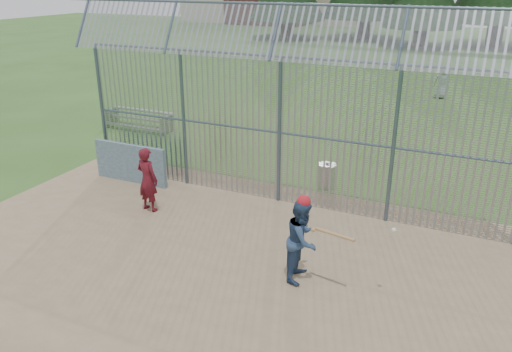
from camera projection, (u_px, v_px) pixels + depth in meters
The scene contains 10 objects.
ground at pixel (219, 260), 11.11m from camera, with size 120.00×120.00×0.00m, color #2D511E.
dirt_infield at pixel (208, 271), 10.68m from camera, with size 14.00×10.00×0.02m, color #756047.
dugout_wall at pixel (130, 163), 15.10m from camera, with size 2.50×0.12×1.20m, color #38566B.
batter at pixel (302, 240), 10.16m from camera, with size 0.85×0.66×1.75m, color navy.
onlooker at pixel (148, 179), 13.15m from camera, with size 0.64×0.42×1.76m, color maroon.
bg_kid_standing at pixel (442, 82), 25.48m from camera, with size 0.80×0.52×1.64m, color slate.
batting_gear at pixel (310, 208), 9.79m from camera, with size 1.96×0.40×0.67m.
trash_can at pixel (327, 176), 14.78m from camera, with size 0.56×0.56×0.82m.
bleacher at pixel (139, 119), 20.48m from camera, with size 3.00×0.95×0.72m.
backstop_fence at pixel (346, 128), 12.42m from camera, with size 20.09×0.81×5.30m.
Camera 1 is at (4.75, -8.38, 5.90)m, focal length 35.00 mm.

